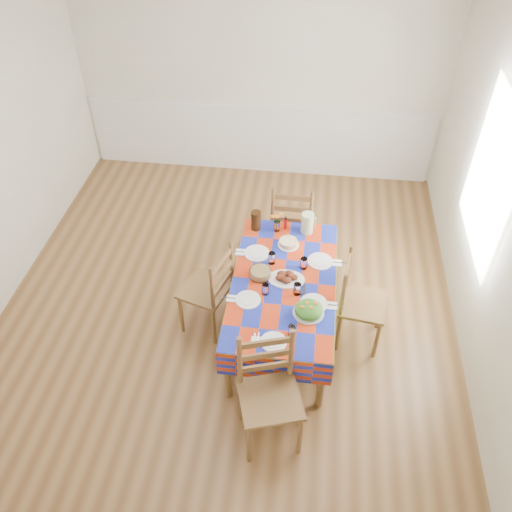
# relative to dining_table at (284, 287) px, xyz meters

# --- Properties ---
(room) EXTENTS (4.58, 5.08, 2.78)m
(room) POSITION_rel_dining_table_xyz_m (-0.56, 0.31, 0.75)
(room) COLOR brown
(room) RESTS_ON ground
(wainscot) EXTENTS (4.41, 0.06, 0.92)m
(wainscot) POSITION_rel_dining_table_xyz_m (-0.56, 2.79, -0.11)
(wainscot) COLOR white
(wainscot) RESTS_ON room
(window_right) EXTENTS (0.00, 1.40, 1.40)m
(window_right) POSITION_rel_dining_table_xyz_m (1.67, 0.61, 0.90)
(window_right) COLOR white
(window_right) RESTS_ON room
(dining_table) EXTENTS (0.93, 1.72, 0.67)m
(dining_table) POSITION_rel_dining_table_xyz_m (0.00, 0.00, 0.00)
(dining_table) COLOR brown
(dining_table) RESTS_ON room
(setting_near_head) EXTENTS (0.35, 0.23, 0.10)m
(setting_near_head) POSITION_rel_dining_table_xyz_m (0.02, -0.66, 0.10)
(setting_near_head) COLOR white
(setting_near_head) RESTS_ON dining_table
(setting_left_near) EXTENTS (0.40, 0.24, 0.11)m
(setting_left_near) POSITION_rel_dining_table_xyz_m (-0.24, -0.23, 0.10)
(setting_left_near) COLOR white
(setting_left_near) RESTS_ON dining_table
(setting_left_far) EXTENTS (0.44, 0.26, 0.12)m
(setting_left_far) POSITION_rel_dining_table_xyz_m (-0.24, 0.30, 0.10)
(setting_left_far) COLOR white
(setting_left_far) RESTS_ON dining_table
(setting_right_near) EXTENTS (0.45, 0.26, 0.11)m
(setting_right_near) POSITION_rel_dining_table_xyz_m (0.23, -0.21, 0.10)
(setting_right_near) COLOR white
(setting_right_near) RESTS_ON dining_table
(setting_right_far) EXTENTS (0.44, 0.26, 0.11)m
(setting_right_far) POSITION_rel_dining_table_xyz_m (0.26, 0.26, 0.10)
(setting_right_far) COLOR white
(setting_right_far) RESTS_ON dining_table
(meat_platter) EXTENTS (0.33, 0.24, 0.06)m
(meat_platter) POSITION_rel_dining_table_xyz_m (0.02, 0.02, 0.10)
(meat_platter) COLOR white
(meat_platter) RESTS_ON dining_table
(salad_platter) EXTENTS (0.26, 0.26, 0.11)m
(salad_platter) POSITION_rel_dining_table_xyz_m (0.24, -0.36, 0.11)
(salad_platter) COLOR white
(salad_platter) RESTS_ON dining_table
(pasta_bowl) EXTENTS (0.20, 0.20, 0.07)m
(pasta_bowl) POSITION_rel_dining_table_xyz_m (-0.22, 0.04, 0.11)
(pasta_bowl) COLOR white
(pasta_bowl) RESTS_ON dining_table
(cake) EXTENTS (0.20, 0.20, 0.06)m
(cake) POSITION_rel_dining_table_xyz_m (-0.00, 0.50, 0.10)
(cake) COLOR white
(cake) RESTS_ON dining_table
(serving_utensils) EXTENTS (0.13, 0.28, 0.01)m
(serving_utensils) POSITION_rel_dining_table_xyz_m (0.16, -0.07, 0.08)
(serving_utensils) COLOR black
(serving_utensils) RESTS_ON dining_table
(flower_vase) EXTENTS (0.13, 0.11, 0.21)m
(flower_vase) POSITION_rel_dining_table_xyz_m (-0.13, 0.71, 0.16)
(flower_vase) COLOR white
(flower_vase) RESTS_ON dining_table
(hot_sauce) EXTENTS (0.03, 0.03, 0.14)m
(hot_sauce) POSITION_rel_dining_table_xyz_m (-0.05, 0.75, 0.14)
(hot_sauce) COLOR #B1110E
(hot_sauce) RESTS_ON dining_table
(green_pitcher) EXTENTS (0.12, 0.12, 0.21)m
(green_pitcher) POSITION_rel_dining_table_xyz_m (0.16, 0.72, 0.18)
(green_pitcher) COLOR #BAD697
(green_pitcher) RESTS_ON dining_table
(tea_pitcher) EXTENTS (0.10, 0.10, 0.20)m
(tea_pitcher) POSITION_rel_dining_table_xyz_m (-0.34, 0.71, 0.17)
(tea_pitcher) COLOR black
(tea_pitcher) RESTS_ON dining_table
(name_card) EXTENTS (0.07, 0.02, 0.02)m
(name_card) POSITION_rel_dining_table_xyz_m (-0.02, -0.85, 0.08)
(name_card) COLOR white
(name_card) RESTS_ON dining_table
(chair_near) EXTENTS (0.57, 0.56, 1.04)m
(chair_near) POSITION_rel_dining_table_xyz_m (-0.01, -1.08, -0.08)
(chair_near) COLOR brown
(chair_near) RESTS_ON room
(chair_far) EXTENTS (0.46, 0.44, 1.01)m
(chair_far) POSITION_rel_dining_table_xyz_m (-0.00, 1.07, -0.10)
(chair_far) COLOR brown
(chair_far) RESTS_ON room
(chair_left) EXTENTS (0.53, 0.54, 0.98)m
(chair_left) POSITION_rel_dining_table_xyz_m (-0.68, -0.01, -0.11)
(chair_left) COLOR brown
(chair_left) RESTS_ON room
(chair_right) EXTENTS (0.46, 0.48, 0.97)m
(chair_right) POSITION_rel_dining_table_xyz_m (0.68, 0.01, -0.12)
(chair_right) COLOR brown
(chair_right) RESTS_ON room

